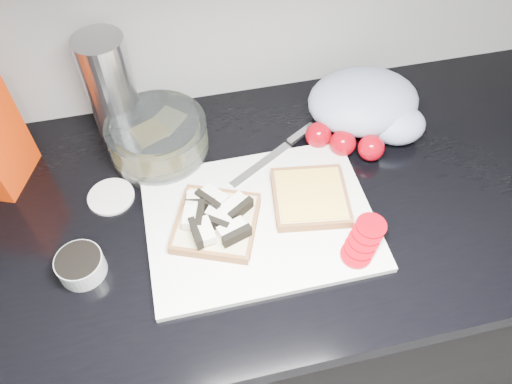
# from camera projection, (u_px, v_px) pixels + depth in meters

# --- Properties ---
(base_cabinet) EXTENTS (3.50, 0.60, 0.86)m
(base_cabinet) POSITION_uv_depth(u_px,v_px,m) (213.00, 315.00, 1.28)
(base_cabinet) COLOR black
(base_cabinet) RESTS_ON ground
(countertop) EXTENTS (3.50, 0.64, 0.04)m
(countertop) POSITION_uv_depth(u_px,v_px,m) (196.00, 215.00, 0.93)
(countertop) COLOR black
(countertop) RESTS_ON base_cabinet
(cutting_board) EXTENTS (0.40, 0.30, 0.01)m
(cutting_board) POSITION_uv_depth(u_px,v_px,m) (260.00, 220.00, 0.89)
(cutting_board) COLOR white
(cutting_board) RESTS_ON countertop
(bread_left) EXTENTS (0.19, 0.19, 0.04)m
(bread_left) POSITION_uv_depth(u_px,v_px,m) (216.00, 221.00, 0.86)
(bread_left) COLOR beige
(bread_left) RESTS_ON cutting_board
(bread_right) EXTENTS (0.16, 0.16, 0.02)m
(bread_right) POSITION_uv_depth(u_px,v_px,m) (310.00, 197.00, 0.90)
(bread_right) COLOR beige
(bread_right) RESTS_ON cutting_board
(tomato_slices) EXTENTS (0.11, 0.11, 0.02)m
(tomato_slices) POSITION_uv_depth(u_px,v_px,m) (364.00, 240.00, 0.84)
(tomato_slices) COLOR #9C030F
(tomato_slices) RESTS_ON cutting_board
(knife) EXTENTS (0.20, 0.13, 0.01)m
(knife) POSITION_uv_depth(u_px,v_px,m) (284.00, 147.00, 0.99)
(knife) COLOR silver
(knife) RESTS_ON cutting_board
(seed_tub) EXTENTS (0.08, 0.08, 0.04)m
(seed_tub) POSITION_uv_depth(u_px,v_px,m) (80.00, 265.00, 0.82)
(seed_tub) COLOR #A5ABAB
(seed_tub) RESTS_ON countertop
(tub_lid) EXTENTS (0.09, 0.09, 0.01)m
(tub_lid) POSITION_uv_depth(u_px,v_px,m) (111.00, 197.00, 0.93)
(tub_lid) COLOR silver
(tub_lid) RESTS_ON countertop
(glass_bowl) EXTENTS (0.19, 0.19, 0.08)m
(glass_bowl) POSITION_uv_depth(u_px,v_px,m) (158.00, 139.00, 0.97)
(glass_bowl) COLOR silver
(glass_bowl) RESTS_ON countertop
(steel_canister) EXTENTS (0.09, 0.09, 0.22)m
(steel_canister) POSITION_uv_depth(u_px,v_px,m) (111.00, 89.00, 0.95)
(steel_canister) COLOR #A4A4A8
(steel_canister) RESTS_ON countertop
(grocery_bag) EXTENTS (0.24, 0.21, 0.10)m
(grocery_bag) POSITION_uv_depth(u_px,v_px,m) (368.00, 105.00, 1.01)
(grocery_bag) COLOR #ACBAD4
(grocery_bag) RESTS_ON countertop
(whole_tomatoes) EXTENTS (0.14, 0.11, 0.05)m
(whole_tomatoes) POSITION_uv_depth(u_px,v_px,m) (344.00, 142.00, 0.98)
(whole_tomatoes) COLOR #9C030F
(whole_tomatoes) RESTS_ON countertop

